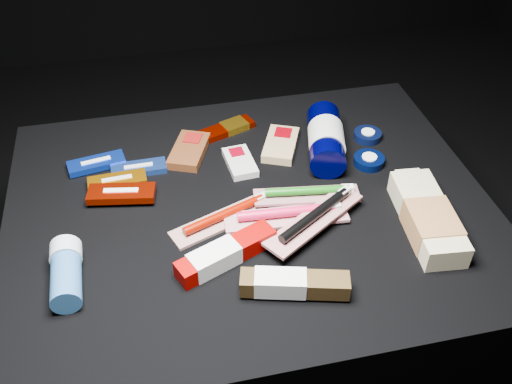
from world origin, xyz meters
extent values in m
plane|color=black|center=(0.00, 0.00, 0.00)|extent=(3.00, 3.00, 0.00)
cube|color=black|center=(0.00, 0.00, 0.20)|extent=(0.98, 0.78, 0.40)
cube|color=#2248A5|center=(-0.21, 0.16, 0.41)|extent=(0.12, 0.05, 0.01)
cube|color=#BABAB6|center=(-0.21, 0.16, 0.41)|extent=(0.06, 0.01, 0.02)
cube|color=#1036BE|center=(-0.30, 0.19, 0.41)|extent=(0.13, 0.07, 0.01)
cube|color=silver|center=(-0.30, 0.19, 0.41)|extent=(0.06, 0.02, 0.02)
cube|color=black|center=(-0.27, 0.09, 0.41)|extent=(0.11, 0.05, 0.01)
cube|color=white|center=(-0.27, 0.09, 0.41)|extent=(0.06, 0.01, 0.01)
cube|color=#AC6306|center=(-0.26, 0.11, 0.41)|extent=(0.12, 0.05, 0.01)
cube|color=#B9B8B5|center=(-0.26, 0.11, 0.42)|extent=(0.06, 0.01, 0.02)
cube|color=#8C1402|center=(-0.25, 0.07, 0.42)|extent=(0.14, 0.07, 0.02)
cube|color=white|center=(-0.25, 0.07, 0.42)|extent=(0.07, 0.02, 0.02)
cube|color=#542A13|center=(-0.10, 0.19, 0.41)|extent=(0.11, 0.14, 0.02)
cube|color=maroon|center=(-0.09, 0.22, 0.41)|extent=(0.05, 0.05, 0.02)
cube|color=beige|center=(0.01, 0.13, 0.41)|extent=(0.06, 0.11, 0.02)
cube|color=#6A010E|center=(0.00, 0.16, 0.41)|extent=(0.03, 0.03, 0.02)
cube|color=tan|center=(0.11, 0.17, 0.41)|extent=(0.11, 0.14, 0.02)
cube|color=#680007|center=(0.12, 0.20, 0.41)|extent=(0.05, 0.05, 0.02)
cube|color=#730B00|center=(0.00, 0.26, 0.41)|extent=(0.15, 0.09, 0.01)
cube|color=#B78216|center=(0.02, 0.27, 0.41)|extent=(0.07, 0.06, 0.02)
cylinder|color=black|center=(0.20, 0.13, 0.44)|extent=(0.12, 0.21, 0.08)
cylinder|color=beige|center=(0.20, 0.13, 0.44)|extent=(0.10, 0.10, 0.08)
cylinder|color=black|center=(0.23, 0.24, 0.44)|extent=(0.03, 0.03, 0.03)
cube|color=black|center=(0.23, 0.26, 0.43)|extent=(0.03, 0.04, 0.02)
cylinder|color=black|center=(0.32, 0.16, 0.41)|extent=(0.06, 0.06, 0.02)
cylinder|color=white|center=(0.32, 0.16, 0.41)|extent=(0.03, 0.03, 0.02)
cylinder|color=black|center=(0.28, 0.07, 0.41)|extent=(0.07, 0.07, 0.02)
cylinder|color=white|center=(0.28, 0.07, 0.41)|extent=(0.03, 0.03, 0.02)
cube|color=beige|center=(0.32, -0.14, 0.42)|extent=(0.10, 0.24, 0.05)
cube|color=#A06C3D|center=(0.32, -0.16, 0.43)|extent=(0.10, 0.12, 0.05)
cube|color=beige|center=(0.33, -0.02, 0.42)|extent=(0.05, 0.03, 0.03)
cylinder|color=#2A5B8F|center=(-0.35, -0.16, 0.43)|extent=(0.06, 0.10, 0.05)
cylinder|color=#9FB2BC|center=(-0.36, -0.09, 0.43)|extent=(0.06, 0.04, 0.06)
cube|color=#BBB2AE|center=(-0.06, -0.04, 0.40)|extent=(0.23, 0.13, 0.01)
cylinder|color=#6D0C00|center=(-0.06, -0.04, 0.42)|extent=(0.17, 0.08, 0.02)
cube|color=#BABAB6|center=(0.02, -0.01, 0.42)|extent=(0.03, 0.02, 0.01)
cube|color=silver|center=(0.06, -0.07, 0.41)|extent=(0.25, 0.07, 0.01)
cylinder|color=#CF1745|center=(0.06, -0.07, 0.42)|extent=(0.19, 0.03, 0.02)
cube|color=#BBBBB7|center=(0.15, -0.07, 0.43)|extent=(0.03, 0.02, 0.01)
cube|color=#ACA5A0|center=(0.11, -0.02, 0.42)|extent=(0.22, 0.08, 0.01)
cylinder|color=#125D0F|center=(0.11, -0.02, 0.43)|extent=(0.17, 0.04, 0.02)
cube|color=silver|center=(0.20, -0.03, 0.43)|extent=(0.03, 0.02, 0.01)
cube|color=beige|center=(0.11, -0.10, 0.42)|extent=(0.23, 0.17, 0.01)
cylinder|color=black|center=(0.11, -0.10, 0.44)|extent=(0.17, 0.12, 0.02)
cube|color=#BBBCB7|center=(0.18, -0.05, 0.44)|extent=(0.03, 0.03, 0.01)
cube|color=#880200|center=(-0.07, -0.14, 0.42)|extent=(0.20, 0.12, 0.04)
cube|color=silver|center=(-0.10, -0.15, 0.42)|extent=(0.10, 0.08, 0.04)
cube|color=#3C2A12|center=(0.03, -0.24, 0.42)|extent=(0.19, 0.09, 0.03)
cube|color=silver|center=(0.00, -0.24, 0.42)|extent=(0.10, 0.06, 0.04)
camera|label=1|loc=(-0.17, -0.85, 1.18)|focal=40.00mm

